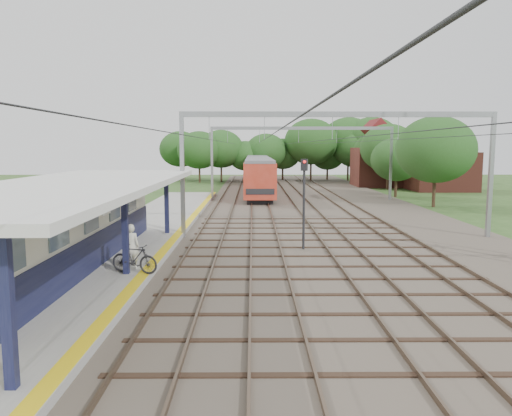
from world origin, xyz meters
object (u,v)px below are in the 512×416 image
object	(u,v)px
bicycle	(134,258)
signal_post	(304,193)
train	(258,171)
person	(131,246)

from	to	relation	value
bicycle	signal_post	world-z (taller)	signal_post
bicycle	train	distance (m)	42.47
person	train	world-z (taller)	train
person	bicycle	world-z (taller)	person
person	bicycle	xyz separation A→B (m)	(0.30, -0.74, -0.32)
train	signal_post	distance (m)	36.57
bicycle	signal_post	distance (m)	9.15
train	signal_post	world-z (taller)	signal_post
bicycle	train	world-z (taller)	train
train	person	bearing A→B (deg)	-97.44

